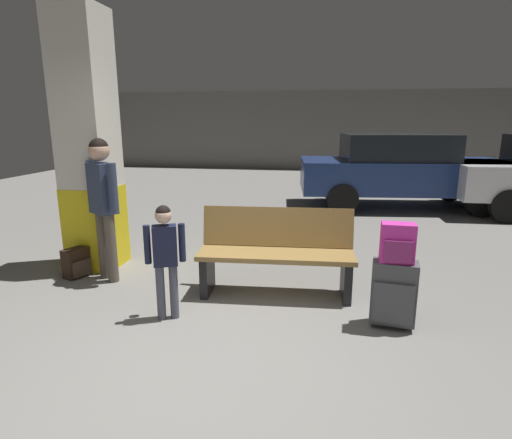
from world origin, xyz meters
TOP-DOWN VIEW (x-y plane):
  - ground_plane at (0.00, 4.00)m, footprint 18.00×18.00m
  - garage_back_wall at (0.00, 12.86)m, footprint 18.00×0.12m
  - structural_pillar at (-1.91, 2.03)m, footprint 0.57×0.57m
  - bench at (0.39, 1.55)m, footprint 1.63×0.62m
  - suitcase at (1.49, 0.97)m, footprint 0.40×0.27m
  - backpack_bright at (1.49, 0.97)m, footprint 0.29×0.20m
  - child at (-0.52, 0.80)m, footprint 0.34×0.20m
  - adult at (-1.54, 1.60)m, footprint 0.48×0.34m
  - backpack_dark_floor at (-1.96, 1.62)m, footprint 0.27×0.32m
  - parked_car_near at (2.37, 6.39)m, footprint 4.25×2.12m

SIDE VIEW (x-z plane):
  - ground_plane at x=0.00m, z-range -0.10..0.00m
  - backpack_dark_floor at x=-1.96m, z-range 0.00..0.34m
  - suitcase at x=1.49m, z-range 0.02..0.62m
  - bench at x=0.39m, z-range 0.00..0.88m
  - child at x=-0.52m, z-range 0.12..1.19m
  - backpack_bright at x=1.49m, z-range 0.60..0.94m
  - parked_car_near at x=2.37m, z-range 0.05..1.56m
  - adult at x=-1.54m, z-range 0.19..1.79m
  - garage_back_wall at x=0.00m, z-range 0.00..2.80m
  - structural_pillar at x=-1.91m, z-range -0.01..3.01m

